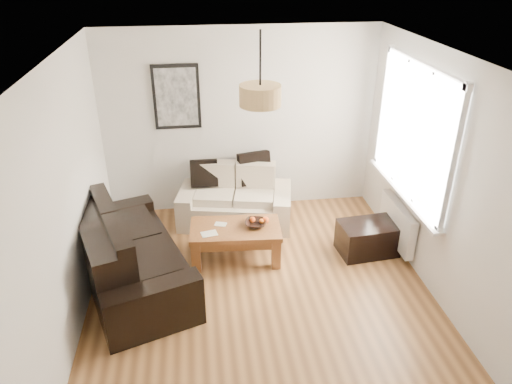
{
  "coord_description": "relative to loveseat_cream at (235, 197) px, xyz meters",
  "views": [
    {
      "loc": [
        -0.62,
        -4.08,
        3.49
      ],
      "look_at": [
        0.0,
        0.6,
        1.05
      ],
      "focal_mm": 33.55,
      "sensor_mm": 36.0,
      "label": 1
    }
  ],
  "objects": [
    {
      "name": "floor",
      "position": [
        0.14,
        -1.78,
        -0.38
      ],
      "size": [
        4.5,
        4.5,
        0.0
      ],
      "primitive_type": "plane",
      "color": "brown",
      "rests_on": "ground"
    },
    {
      "name": "ceiling",
      "position": [
        0.14,
        -1.78,
        2.22
      ],
      "size": [
        3.8,
        4.5,
        0.0
      ],
      "primitive_type": null,
      "color": "white",
      "rests_on": "floor"
    },
    {
      "name": "wall_back",
      "position": [
        0.14,
        0.47,
        0.92
      ],
      "size": [
        3.8,
        0.04,
        2.6
      ],
      "primitive_type": null,
      "color": "silver",
      "rests_on": "floor"
    },
    {
      "name": "wall_front",
      "position": [
        0.14,
        -4.03,
        0.92
      ],
      "size": [
        3.8,
        0.04,
        2.6
      ],
      "primitive_type": null,
      "color": "silver",
      "rests_on": "floor"
    },
    {
      "name": "wall_left",
      "position": [
        -1.76,
        -1.78,
        0.92
      ],
      "size": [
        0.04,
        4.5,
        2.6
      ],
      "primitive_type": null,
      "color": "silver",
      "rests_on": "floor"
    },
    {
      "name": "wall_right",
      "position": [
        2.04,
        -1.78,
        0.92
      ],
      "size": [
        0.04,
        4.5,
        2.6
      ],
      "primitive_type": null,
      "color": "silver",
      "rests_on": "floor"
    },
    {
      "name": "window_bay",
      "position": [
        2.0,
        -0.98,
        1.22
      ],
      "size": [
        0.14,
        1.9,
        1.6
      ],
      "primitive_type": null,
      "color": "white",
      "rests_on": "wall_right"
    },
    {
      "name": "radiator",
      "position": [
        1.96,
        -0.98,
        -0.0
      ],
      "size": [
        0.1,
        0.9,
        0.52
      ],
      "primitive_type": "cube",
      "color": "white",
      "rests_on": "wall_right"
    },
    {
      "name": "poster",
      "position": [
        -0.71,
        0.44,
        1.32
      ],
      "size": [
        0.62,
        0.04,
        0.87
      ],
      "primitive_type": null,
      "color": "black",
      "rests_on": "wall_back"
    },
    {
      "name": "pendant_shade",
      "position": [
        0.14,
        -1.48,
        1.85
      ],
      "size": [
        0.4,
        0.4,
        0.2
      ],
      "primitive_type": "cylinder",
      "color": "tan",
      "rests_on": "ceiling"
    },
    {
      "name": "loveseat_cream",
      "position": [
        0.0,
        0.0,
        0.0
      ],
      "size": [
        1.67,
        1.13,
        0.76
      ],
      "primitive_type": null,
      "rotation": [
        0.0,
        0.0,
        -0.2
      ],
      "color": "beige",
      "rests_on": "floor"
    },
    {
      "name": "sofa_leather",
      "position": [
        -1.29,
        -1.25,
        0.06
      ],
      "size": [
        1.6,
        2.24,
        0.88
      ],
      "primitive_type": null,
      "rotation": [
        0.0,
        0.0,
        1.9
      ],
      "color": "black",
      "rests_on": "floor"
    },
    {
      "name": "coffee_table",
      "position": [
        -0.08,
        -0.92,
        -0.16
      ],
      "size": [
        1.13,
        0.66,
        0.45
      ],
      "primitive_type": null,
      "rotation": [
        0.0,
        0.0,
        -0.06
      ],
      "color": "brown",
      "rests_on": "floor"
    },
    {
      "name": "ottoman",
      "position": [
        1.59,
        -1.0,
        -0.18
      ],
      "size": [
        0.76,
        0.53,
        0.41
      ],
      "primitive_type": "cube",
      "rotation": [
        0.0,
        0.0,
        0.1
      ],
      "color": "black",
      "rests_on": "floor"
    },
    {
      "name": "cushion_left",
      "position": [
        -0.41,
        0.19,
        0.3
      ],
      "size": [
        0.38,
        0.12,
        0.38
      ],
      "primitive_type": "cube",
      "rotation": [
        0.0,
        0.0,
        -0.0
      ],
      "color": "black",
      "rests_on": "loveseat_cream"
    },
    {
      "name": "cushion_right",
      "position": [
        0.29,
        0.19,
        0.34
      ],
      "size": [
        0.47,
        0.24,
        0.45
      ],
      "primitive_type": "cube",
      "rotation": [
        0.0,
        0.0,
        0.23
      ],
      "color": "black",
      "rests_on": "loveseat_cream"
    },
    {
      "name": "fruit_bowl",
      "position": [
        0.17,
        -0.91,
        0.1
      ],
      "size": [
        0.31,
        0.31,
        0.06
      ],
      "primitive_type": "imported",
      "rotation": [
        0.0,
        0.0,
        -0.21
      ],
      "color": "black",
      "rests_on": "coffee_table"
    },
    {
      "name": "orange_a",
      "position": [
        0.24,
        -0.88,
        0.11
      ],
      "size": [
        0.07,
        0.07,
        0.06
      ],
      "primitive_type": "sphere",
      "rotation": [
        0.0,
        0.0,
        0.2
      ],
      "color": "#DB6012",
      "rests_on": "fruit_bowl"
    },
    {
      "name": "orange_b",
      "position": [
        0.3,
        -0.86,
        0.11
      ],
      "size": [
        0.1,
        0.1,
        0.09
      ],
      "primitive_type": "sphere",
      "rotation": [
        0.0,
        0.0,
        -0.18
      ],
      "color": "#E64E13",
      "rests_on": "fruit_bowl"
    },
    {
      "name": "orange_c",
      "position": [
        0.14,
        -0.83,
        0.11
      ],
      "size": [
        0.08,
        0.08,
        0.07
      ],
      "primitive_type": "sphere",
      "rotation": [
        0.0,
        0.0,
        0.08
      ],
      "color": "#FE5615",
      "rests_on": "fruit_bowl"
    },
    {
      "name": "papers",
      "position": [
        -0.4,
        -1.02,
        0.07
      ],
      "size": [
        0.21,
        0.17,
        0.01
      ],
      "primitive_type": "cube",
      "rotation": [
        0.0,
        0.0,
        0.21
      ],
      "color": "beige",
      "rests_on": "coffee_table"
    }
  ]
}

